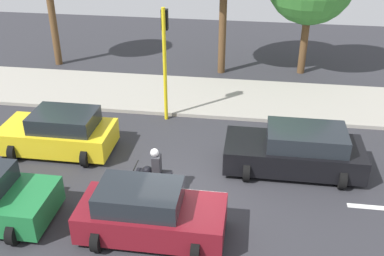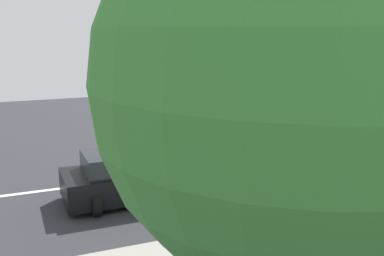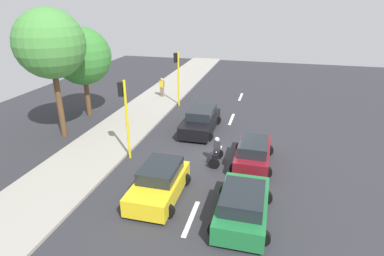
{
  "view_description": "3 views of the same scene",
  "coord_description": "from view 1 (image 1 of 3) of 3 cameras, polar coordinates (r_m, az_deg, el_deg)",
  "views": [
    {
      "loc": [
        -11.36,
        -1.79,
        8.46
      ],
      "look_at": [
        1.95,
        0.15,
        1.19
      ],
      "focal_mm": 42.64,
      "sensor_mm": 36.0,
      "label": 1
    },
    {
      "loc": [
        14.42,
        -6.78,
        5.06
      ],
      "look_at": [
        0.44,
        -0.95,
        1.73
      ],
      "focal_mm": 42.22,
      "sensor_mm": 36.0,
      "label": 2
    },
    {
      "loc": [
        -2.75,
        16.52,
        8.49
      ],
      "look_at": [
        1.64,
        -0.48,
        1.31
      ],
      "focal_mm": 30.05,
      "sensor_mm": 36.0,
      "label": 3
    }
  ],
  "objects": [
    {
      "name": "ground_plane",
      "position": [
        14.31,
        -0.54,
        -8.09
      ],
      "size": [
        40.0,
        60.0,
        0.1
      ],
      "primitive_type": "cube",
      "color": "#2D2D33"
    },
    {
      "name": "sidewalk",
      "position": [
        20.26,
        2.47,
        3.94
      ],
      "size": [
        4.0,
        60.0,
        0.15
      ],
      "primitive_type": "cube",
      "color": "#9E998E",
      "rests_on": "ground"
    },
    {
      "name": "lane_stripe_mid",
      "position": [
        14.27,
        -0.55,
        -7.91
      ],
      "size": [
        0.2,
        2.4,
        0.01
      ],
      "primitive_type": "cube",
      "color": "white",
      "rests_on": "ground"
    },
    {
      "name": "lane_stripe_south",
      "position": [
        16.16,
        -22.18,
        -5.52
      ],
      "size": [
        0.2,
        2.4,
        0.01
      ],
      "primitive_type": "cube",
      "color": "white",
      "rests_on": "ground"
    },
    {
      "name": "car_black",
      "position": [
        15.31,
        12.9,
        -2.77
      ],
      "size": [
        2.35,
        4.48,
        1.52
      ],
      "color": "black",
      "rests_on": "ground"
    },
    {
      "name": "car_maroon",
      "position": [
        12.36,
        -5.39,
        -10.59
      ],
      "size": [
        2.16,
        3.9,
        1.52
      ],
      "color": "maroon",
      "rests_on": "ground"
    },
    {
      "name": "car_yellow_cab",
      "position": [
        16.64,
        -16.23,
        -0.58
      ],
      "size": [
        2.28,
        3.89,
        1.52
      ],
      "color": "yellow",
      "rests_on": "ground"
    },
    {
      "name": "motorcycle",
      "position": [
        13.97,
        -4.86,
        -5.73
      ],
      "size": [
        0.6,
        1.3,
        1.53
      ],
      "color": "black",
      "rests_on": "ground"
    },
    {
      "name": "traffic_light_midblock",
      "position": [
        17.45,
        -3.42,
        9.89
      ],
      "size": [
        0.49,
        0.24,
        4.5
      ],
      "color": "yellow",
      "rests_on": "ground"
    }
  ]
}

